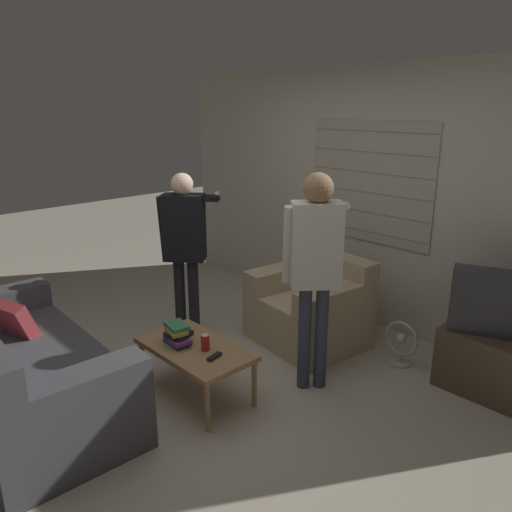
% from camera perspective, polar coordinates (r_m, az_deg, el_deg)
% --- Properties ---
extents(ground_plane, '(16.00, 16.00, 0.00)m').
position_cam_1_polar(ground_plane, '(4.16, -5.31, -14.68)').
color(ground_plane, '#B2A893').
extents(wall_back, '(5.20, 0.08, 2.55)m').
position_cam_1_polar(wall_back, '(5.12, 12.43, 6.55)').
color(wall_back, '#BCB7A8').
rests_on(wall_back, ground_plane).
extents(couch_blue, '(2.06, 1.03, 0.87)m').
position_cam_1_polar(couch_blue, '(4.09, -25.31, -11.80)').
color(couch_blue, '#424247').
rests_on(couch_blue, ground_plane).
extents(armchair_beige, '(1.05, 0.93, 0.83)m').
position_cam_1_polar(armchair_beige, '(4.75, 6.32, -5.86)').
color(armchair_beige, tan).
rests_on(armchair_beige, ground_plane).
extents(coffee_table, '(0.91, 0.52, 0.42)m').
position_cam_1_polar(coffee_table, '(3.89, -6.93, -10.79)').
color(coffee_table, '#9E754C').
rests_on(coffee_table, ground_plane).
extents(tv_stand, '(0.88, 0.55, 0.49)m').
position_cam_1_polar(tv_stand, '(4.38, 26.39, -11.07)').
color(tv_stand, '#4C3D2D').
rests_on(tv_stand, ground_plane).
extents(person_left_standing, '(0.47, 0.79, 1.60)m').
position_cam_1_polar(person_left_standing, '(4.59, -8.15, 2.04)').
color(person_left_standing, black).
rests_on(person_left_standing, ground_plane).
extents(person_right_standing, '(0.52, 0.75, 1.71)m').
position_cam_1_polar(person_right_standing, '(3.74, 6.81, -0.06)').
color(person_right_standing, '#33384C').
rests_on(person_right_standing, ground_plane).
extents(book_stack, '(0.25, 0.20, 0.16)m').
position_cam_1_polar(book_stack, '(3.89, -8.95, -8.86)').
color(book_stack, '#284C89').
rests_on(book_stack, coffee_table).
extents(soda_can, '(0.07, 0.07, 0.13)m').
position_cam_1_polar(soda_can, '(3.78, -5.82, -9.80)').
color(soda_can, red).
rests_on(soda_can, coffee_table).
extents(spare_remote, '(0.07, 0.14, 0.02)m').
position_cam_1_polar(spare_remote, '(3.69, -4.77, -11.38)').
color(spare_remote, black).
rests_on(spare_remote, coffee_table).
extents(floor_fan, '(0.31, 0.20, 0.39)m').
position_cam_1_polar(floor_fan, '(4.56, 16.20, -9.61)').
color(floor_fan, '#A8A8AD').
rests_on(floor_fan, ground_plane).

